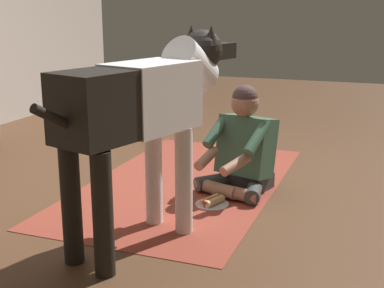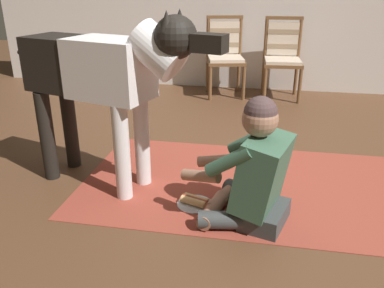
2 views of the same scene
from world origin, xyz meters
The scene contains 6 objects.
ground_plane centered at (0.00, 0.00, 0.00)m, with size 12.95×12.95×0.00m, color brown.
area_rug centered at (0.03, 0.04, 0.00)m, with size 2.50×1.42×0.01m, color #953C2E.
person_sitting_on_floor centered at (0.03, -0.43, 0.33)m, with size 0.70×0.59×0.81m.
large_dog centered at (-1.00, -0.13, 0.82)m, with size 1.60×0.62×1.25m.
hot_dog_on_plate centered at (-0.34, -0.32, 0.03)m, with size 0.24×0.24×0.06m.
round_side_table centered at (2.23, 1.35, 0.30)m, with size 0.37×0.37×0.51m.
Camera 1 is at (-3.68, -1.42, 1.37)m, focal length 49.41 mm.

